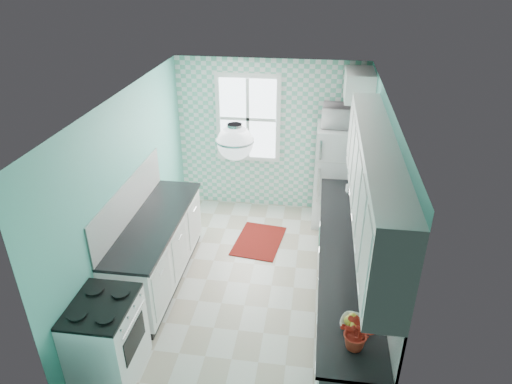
# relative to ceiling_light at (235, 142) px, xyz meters

# --- Properties ---
(floor) EXTENTS (3.00, 4.40, 0.02)m
(floor) POSITION_rel_ceiling_light_xyz_m (0.00, 0.80, -2.33)
(floor) COLOR beige
(floor) RESTS_ON ground
(ceiling) EXTENTS (3.00, 4.40, 0.02)m
(ceiling) POSITION_rel_ceiling_light_xyz_m (0.00, 0.80, 0.19)
(ceiling) COLOR white
(ceiling) RESTS_ON wall_back
(wall_back) EXTENTS (3.00, 0.02, 2.50)m
(wall_back) POSITION_rel_ceiling_light_xyz_m (0.00, 3.01, -1.07)
(wall_back) COLOR #5ABAA9
(wall_back) RESTS_ON floor
(wall_front) EXTENTS (3.00, 0.02, 2.50)m
(wall_front) POSITION_rel_ceiling_light_xyz_m (0.00, -1.41, -1.07)
(wall_front) COLOR #5ABAA9
(wall_front) RESTS_ON floor
(wall_left) EXTENTS (0.02, 4.40, 2.50)m
(wall_left) POSITION_rel_ceiling_light_xyz_m (-1.51, 0.80, -1.07)
(wall_left) COLOR #5ABAA9
(wall_left) RESTS_ON floor
(wall_right) EXTENTS (0.02, 4.40, 2.50)m
(wall_right) POSITION_rel_ceiling_light_xyz_m (1.51, 0.80, -1.07)
(wall_right) COLOR #5ABAA9
(wall_right) RESTS_ON floor
(accent_wall) EXTENTS (3.00, 0.01, 2.50)m
(accent_wall) POSITION_rel_ceiling_light_xyz_m (0.00, 2.99, -1.07)
(accent_wall) COLOR #6FC4A6
(accent_wall) RESTS_ON wall_back
(window) EXTENTS (1.04, 0.05, 1.44)m
(window) POSITION_rel_ceiling_light_xyz_m (-0.35, 2.96, -0.77)
(window) COLOR white
(window) RESTS_ON wall_back
(backsplash_right) EXTENTS (0.02, 3.60, 0.51)m
(backsplash_right) POSITION_rel_ceiling_light_xyz_m (1.49, 0.40, -1.13)
(backsplash_right) COLOR white
(backsplash_right) RESTS_ON wall_right
(backsplash_left) EXTENTS (0.02, 2.15, 0.51)m
(backsplash_left) POSITION_rel_ceiling_light_xyz_m (-1.49, 0.73, -1.13)
(backsplash_left) COLOR white
(backsplash_left) RESTS_ON wall_left
(upper_cabinets_right) EXTENTS (0.33, 3.20, 0.90)m
(upper_cabinets_right) POSITION_rel_ceiling_light_xyz_m (1.33, 0.20, -0.42)
(upper_cabinets_right) COLOR white
(upper_cabinets_right) RESTS_ON wall_right
(upper_cabinet_fridge) EXTENTS (0.40, 0.74, 0.40)m
(upper_cabinet_fridge) POSITION_rel_ceiling_light_xyz_m (1.30, 2.63, -0.07)
(upper_cabinet_fridge) COLOR white
(upper_cabinet_fridge) RESTS_ON wall_right
(ceiling_light) EXTENTS (0.34, 0.34, 0.35)m
(ceiling_light) POSITION_rel_ceiling_light_xyz_m (0.00, 0.00, 0.00)
(ceiling_light) COLOR silver
(ceiling_light) RESTS_ON ceiling
(base_cabinets_right) EXTENTS (0.60, 3.60, 0.90)m
(base_cabinets_right) POSITION_rel_ceiling_light_xyz_m (1.20, 0.40, -1.87)
(base_cabinets_right) COLOR white
(base_cabinets_right) RESTS_ON floor
(countertop_right) EXTENTS (0.63, 3.60, 0.04)m
(countertop_right) POSITION_rel_ceiling_light_xyz_m (1.19, 0.40, -1.40)
(countertop_right) COLOR black
(countertop_right) RESTS_ON base_cabinets_right
(base_cabinets_left) EXTENTS (0.60, 2.15, 0.90)m
(base_cabinets_left) POSITION_rel_ceiling_light_xyz_m (-1.20, 0.73, -1.87)
(base_cabinets_left) COLOR white
(base_cabinets_left) RESTS_ON floor
(countertop_left) EXTENTS (0.63, 2.15, 0.04)m
(countertop_left) POSITION_rel_ceiling_light_xyz_m (-1.19, 0.73, -1.40)
(countertop_left) COLOR black
(countertop_left) RESTS_ON base_cabinets_left
(fridge) EXTENTS (0.71, 0.70, 1.62)m
(fridge) POSITION_rel_ceiling_light_xyz_m (1.11, 2.58, -1.51)
(fridge) COLOR silver
(fridge) RESTS_ON floor
(stove) EXTENTS (0.60, 0.74, 0.89)m
(stove) POSITION_rel_ceiling_light_xyz_m (-1.20, -0.82, -1.85)
(stove) COLOR silver
(stove) RESTS_ON floor
(sink) EXTENTS (0.43, 0.36, 0.53)m
(sink) POSITION_rel_ceiling_light_xyz_m (1.20, 1.41, -1.39)
(sink) COLOR silver
(sink) RESTS_ON countertop_right
(rug) EXTENTS (0.78, 1.02, 0.02)m
(rug) POSITION_rel_ceiling_light_xyz_m (-0.01, 1.81, -2.32)
(rug) COLOR maroon
(rug) RESTS_ON floor
(dish_towel) EXTENTS (0.11, 0.24, 0.37)m
(dish_towel) POSITION_rel_ceiling_light_xyz_m (0.89, 1.48, -1.84)
(dish_towel) COLOR #51B3AF
(dish_towel) RESTS_ON base_cabinets_right
(fruit_bowl) EXTENTS (0.32, 0.32, 0.06)m
(fruit_bowl) POSITION_rel_ceiling_light_xyz_m (1.20, -0.81, -1.35)
(fruit_bowl) COLOR white
(fruit_bowl) RESTS_ON countertop_right
(potted_plant) EXTENTS (0.31, 0.27, 0.34)m
(potted_plant) POSITION_rel_ceiling_light_xyz_m (1.20, -1.04, -1.22)
(potted_plant) COLOR #A70223
(potted_plant) RESTS_ON countertop_right
(soap_bottle) EXTENTS (0.09, 0.09, 0.16)m
(soap_bottle) POSITION_rel_ceiling_light_xyz_m (1.25, 1.82, -1.30)
(soap_bottle) COLOR #95C1CC
(soap_bottle) RESTS_ON countertop_right
(microwave) EXTENTS (0.61, 0.43, 0.32)m
(microwave) POSITION_rel_ceiling_light_xyz_m (1.11, 2.58, -0.54)
(microwave) COLOR silver
(microwave) RESTS_ON fridge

